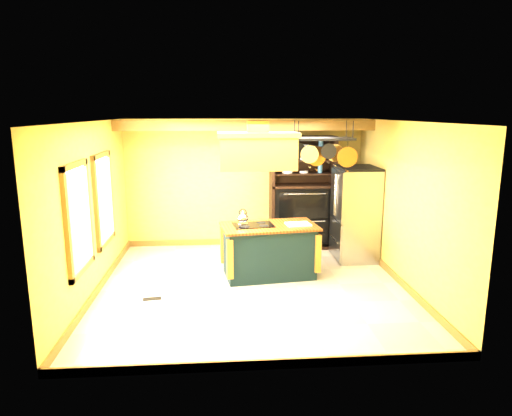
{
  "coord_description": "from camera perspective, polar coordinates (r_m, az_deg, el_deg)",
  "views": [
    {
      "loc": [
        -0.48,
        -7.12,
        2.86
      ],
      "look_at": [
        0.08,
        0.3,
        1.27
      ],
      "focal_mm": 32.0,
      "sensor_mm": 36.0,
      "label": 1
    }
  ],
  "objects": [
    {
      "name": "wall_back",
      "position": [
        9.75,
        -1.48,
        3.14
      ],
      "size": [
        5.0,
        0.02,
        2.7
      ],
      "primitive_type": "cube",
      "color": "gold",
      "rests_on": "floor"
    },
    {
      "name": "floor_register",
      "position": [
        7.38,
        -12.87,
        -11.0
      ],
      "size": [
        0.3,
        0.16,
        0.01
      ],
      "primitive_type": "cube",
      "rotation": [
        0.0,
        0.0,
        0.15
      ],
      "color": "black",
      "rests_on": "floor"
    },
    {
      "name": "floor",
      "position": [
        7.68,
        -0.47,
        -9.79
      ],
      "size": [
        5.0,
        5.0,
        0.0
      ],
      "primitive_type": "plane",
      "color": "beige",
      "rests_on": "ground"
    },
    {
      "name": "refrigerator",
      "position": [
        9.07,
        12.26,
        -0.93
      ],
      "size": [
        0.77,
        0.91,
        1.78
      ],
      "color": "#94989D",
      "rests_on": "floor"
    },
    {
      "name": "kitchen_island",
      "position": [
        8.03,
        1.62,
        -5.27
      ],
      "size": [
        1.74,
        1.11,
        1.11
      ],
      "rotation": [
        0.0,
        0.0,
        0.13
      ],
      "color": "black",
      "rests_on": "floor"
    },
    {
      "name": "window_near",
      "position": [
        6.78,
        -21.27,
        -1.2
      ],
      "size": [
        0.06,
        1.06,
        1.56
      ],
      "color": "olive",
      "rests_on": "wall_left"
    },
    {
      "name": "range_hood",
      "position": [
        7.67,
        0.22,
        7.37
      ],
      "size": [
        1.34,
        0.76,
        0.8
      ],
      "color": "gold",
      "rests_on": "ceiling"
    },
    {
      "name": "hutch",
      "position": [
        9.71,
        5.7,
        0.38
      ],
      "size": [
        1.33,
        0.6,
        2.36
      ],
      "color": "black",
      "rests_on": "floor"
    },
    {
      "name": "wall_right",
      "position": [
        7.86,
        18.01,
        0.39
      ],
      "size": [
        0.02,
        5.0,
        2.7
      ],
      "primitive_type": "cube",
      "color": "gold",
      "rests_on": "floor"
    },
    {
      "name": "wall_left",
      "position": [
        7.55,
        -19.77,
        -0.19
      ],
      "size": [
        0.02,
        5.0,
        2.7
      ],
      "primitive_type": "cube",
      "color": "gold",
      "rests_on": "floor"
    },
    {
      "name": "ceiling_beam",
      "position": [
        8.84,
        -1.26,
        10.3
      ],
      "size": [
        5.0,
        0.15,
        0.2
      ],
      "primitive_type": "cube",
      "color": "olive",
      "rests_on": "ceiling"
    },
    {
      "name": "ceiling",
      "position": [
        7.14,
        -0.51,
        10.78
      ],
      "size": [
        5.0,
        5.0,
        0.0
      ],
      "primitive_type": "plane",
      "rotation": [
        3.14,
        0.0,
        0.0
      ],
      "color": "white",
      "rests_on": "wall_back"
    },
    {
      "name": "wall_front",
      "position": [
        4.88,
        1.5,
        -5.94
      ],
      "size": [
        5.0,
        0.02,
        2.7
      ],
      "primitive_type": "cube",
      "color": "gold",
      "rests_on": "floor"
    },
    {
      "name": "pot_rack",
      "position": [
        7.84,
        8.44,
        7.64
      ],
      "size": [
        1.11,
        0.5,
        0.77
      ],
      "color": "black",
      "rests_on": "ceiling"
    },
    {
      "name": "window_far",
      "position": [
        8.1,
        -18.47,
        1.05
      ],
      "size": [
        0.06,
        1.06,
        1.56
      ],
      "color": "olive",
      "rests_on": "wall_left"
    }
  ]
}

